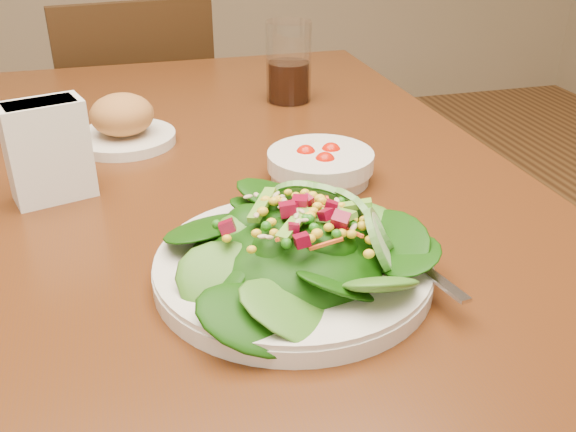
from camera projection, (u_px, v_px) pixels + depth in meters
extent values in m
cube|color=#42200F|center=(207.00, 200.00, 0.88)|extent=(0.90, 1.40, 0.04)
cylinder|color=black|center=(11.00, 245.00, 1.52)|extent=(0.07, 0.07, 0.71)
cylinder|color=black|center=(324.00, 206.00, 1.70)|extent=(0.07, 0.07, 0.71)
cube|color=black|center=(136.00, 156.00, 1.86)|extent=(0.46, 0.46, 0.04)
cylinder|color=black|center=(183.00, 189.00, 2.16)|extent=(0.04, 0.04, 0.39)
cylinder|color=black|center=(78.00, 208.00, 2.04)|extent=(0.04, 0.04, 0.39)
cylinder|color=black|center=(214.00, 235.00, 1.88)|extent=(0.04, 0.04, 0.39)
cylinder|color=black|center=(94.00, 260.00, 1.76)|extent=(0.04, 0.04, 0.39)
cube|color=black|center=(141.00, 93.00, 1.59)|extent=(0.38, 0.08, 0.44)
cylinder|color=silver|center=(293.00, 269.00, 0.67)|extent=(0.29, 0.29, 0.02)
ellipsoid|color=#0F3906|center=(293.00, 244.00, 0.66)|extent=(0.20, 0.20, 0.04)
cube|color=silver|center=(415.00, 257.00, 0.67)|extent=(0.05, 0.18, 0.01)
cylinder|color=silver|center=(125.00, 139.00, 1.02)|extent=(0.16, 0.16, 0.02)
ellipsoid|color=#A06B33|center=(122.00, 114.00, 1.00)|extent=(0.10, 0.10, 0.06)
cylinder|color=silver|center=(320.00, 166.00, 0.89)|extent=(0.15, 0.15, 0.04)
sphere|color=red|center=(331.00, 153.00, 0.89)|extent=(0.03, 0.03, 0.03)
sphere|color=red|center=(306.00, 156.00, 0.89)|extent=(0.03, 0.03, 0.03)
sphere|color=red|center=(325.00, 163.00, 0.86)|extent=(0.03, 0.03, 0.03)
cylinder|color=silver|center=(289.00, 62.00, 1.18)|extent=(0.08, 0.08, 0.15)
cylinder|color=black|center=(289.00, 82.00, 1.20)|extent=(0.08, 0.08, 0.07)
cube|color=white|center=(48.00, 151.00, 0.82)|extent=(0.11, 0.08, 0.13)
cube|color=white|center=(47.00, 144.00, 0.81)|extent=(0.09, 0.07, 0.11)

